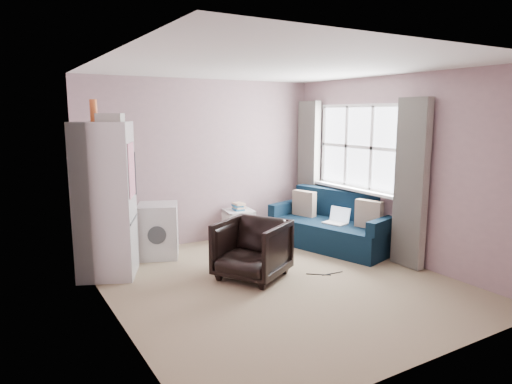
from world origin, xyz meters
TOP-DOWN VIEW (x-y plane):
  - room at (0.02, 0.01)m, footprint 3.84×4.24m
  - armchair at (-0.19, 0.30)m, footprint 1.01×1.02m
  - fridge at (-1.67, 1.28)m, footprint 0.86×0.85m
  - washing_machine at (-0.89, 1.69)m, footprint 0.69×0.69m
  - side_table at (0.49, 1.89)m, footprint 0.49×0.49m
  - sofa at (1.55, 0.81)m, footprint 1.31×2.01m
  - window_dressing at (1.78, 0.70)m, footprint 0.17×2.62m
  - floor_cables at (0.66, -0.08)m, footprint 0.45×0.21m

SIDE VIEW (x-z plane):
  - floor_cables at x=0.66m, z-range 0.00..0.01m
  - side_table at x=0.49m, z-range -0.02..0.58m
  - sofa at x=1.55m, z-range -0.11..0.71m
  - washing_machine at x=-0.89m, z-range 0.02..0.77m
  - armchair at x=-0.19m, z-range 0.00..0.79m
  - fridge at x=-1.67m, z-range -0.12..2.04m
  - window_dressing at x=1.78m, z-range 0.02..2.20m
  - room at x=0.02m, z-range -0.02..2.52m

